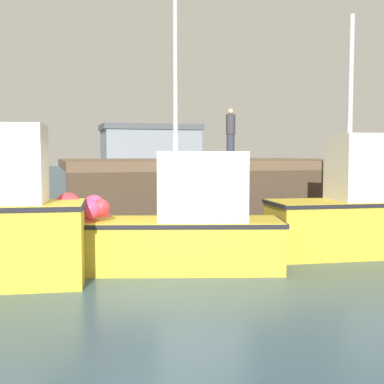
{
  "coord_description": "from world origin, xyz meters",
  "views": [
    {
      "loc": [
        -1.86,
        -8.41,
        2.21
      ],
      "look_at": [
        1.79,
        4.15,
        1.2
      ],
      "focal_mm": 47.4,
      "sensor_mm": 36.0,
      "label": 1
    }
  ],
  "objects_px": {
    "fishing_boat_near_right": "(179,224)",
    "rowboat": "(355,234)",
    "fishing_boat_mid": "(353,209)",
    "dockworker": "(231,133)"
  },
  "relations": [
    {
      "from": "fishing_boat_near_right",
      "to": "rowboat",
      "type": "height_order",
      "value": "fishing_boat_near_right"
    },
    {
      "from": "rowboat",
      "to": "dockworker",
      "type": "height_order",
      "value": "dockworker"
    },
    {
      "from": "fishing_boat_near_right",
      "to": "fishing_boat_mid",
      "type": "xyz_separation_m",
      "value": [
        3.98,
        0.33,
        0.14
      ]
    },
    {
      "from": "rowboat",
      "to": "dockworker",
      "type": "distance_m",
      "value": 7.05
    },
    {
      "from": "fishing_boat_near_right",
      "to": "fishing_boat_mid",
      "type": "distance_m",
      "value": 3.99
    },
    {
      "from": "fishing_boat_mid",
      "to": "dockworker",
      "type": "xyz_separation_m",
      "value": [
        0.08,
        7.75,
        1.9
      ]
    },
    {
      "from": "fishing_boat_near_right",
      "to": "rowboat",
      "type": "xyz_separation_m",
      "value": [
        4.93,
        1.63,
        -0.66
      ]
    },
    {
      "from": "dockworker",
      "to": "fishing_boat_near_right",
      "type": "bearing_deg",
      "value": -116.65
    },
    {
      "from": "rowboat",
      "to": "dockworker",
      "type": "xyz_separation_m",
      "value": [
        -0.88,
        6.45,
        2.7
      ]
    },
    {
      "from": "fishing_boat_mid",
      "to": "rowboat",
      "type": "xyz_separation_m",
      "value": [
        0.95,
        1.3,
        -0.8
      ]
    }
  ]
}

